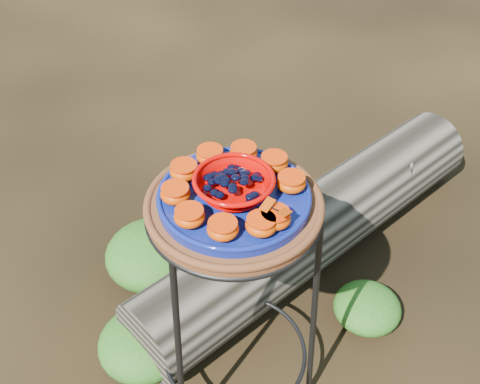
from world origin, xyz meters
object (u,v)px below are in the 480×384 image
object	(u,v)px
plant_stand	(235,309)
red_bowl	(234,186)
terracotta_saucer	(234,207)
cobalt_plate	(234,198)
driftwood_log	(313,227)

from	to	relation	value
plant_stand	red_bowl	bearing A→B (deg)	0.00
red_bowl	terracotta_saucer	bearing A→B (deg)	0.00
red_bowl	cobalt_plate	bearing A→B (deg)	0.00
driftwood_log	cobalt_plate	bearing A→B (deg)	-136.87
terracotta_saucer	red_bowl	world-z (taller)	red_bowl
terracotta_saucer	driftwood_log	size ratio (longest dim) A/B	0.27
terracotta_saucer	driftwood_log	xyz separation A→B (m)	(0.43, 0.40, -0.58)
red_bowl	driftwood_log	bearing A→B (deg)	43.13
cobalt_plate	driftwood_log	xyz separation A→B (m)	(0.43, 0.40, -0.61)
cobalt_plate	red_bowl	world-z (taller)	red_bowl
red_bowl	driftwood_log	distance (m)	0.87
plant_stand	driftwood_log	distance (m)	0.62
plant_stand	cobalt_plate	size ratio (longest dim) A/B	2.07
plant_stand	red_bowl	distance (m)	0.43
cobalt_plate	driftwood_log	world-z (taller)	cobalt_plate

